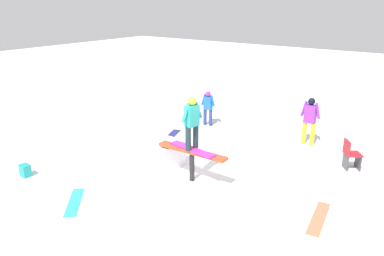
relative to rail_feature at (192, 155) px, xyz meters
The scene contains 11 objects.
ground_plane 0.74m from the rail_feature, ahead, with size 60.00×60.00×0.00m, color white.
rail_feature is the anchor object (origin of this frame).
snow_kicker_ramp 1.68m from the rail_feature, behind, with size 1.80×1.50×0.76m, color white.
main_rider_on_rail 0.87m from the rail_feature, ahead, with size 1.50×0.74×1.43m.
bystander_purple 4.69m from the rail_feature, 70.26° to the left, with size 0.66×0.23×1.61m.
bystander_blue 4.71m from the rail_feature, 118.55° to the left, with size 0.59×0.23×1.34m.
loose_snowboard_navy 3.60m from the rail_feature, 138.07° to the left, with size 1.31×0.28×0.02m, color navy.
loose_snowboard_coral 3.46m from the rail_feature, ahead, with size 1.48×0.28×0.02m, color #EA724D.
loose_snowboard_cyan 3.14m from the rail_feature, 121.68° to the right, with size 1.32×0.28×0.02m, color #2AB3CD.
folding_chair 4.59m from the rail_feature, 45.10° to the left, with size 0.61×0.61×0.88m.
backpack_on_snow 4.62m from the rail_feature, 147.20° to the right, with size 0.30×0.22×0.34m, color teal.
Camera 1 is at (5.33, -7.34, 4.62)m, focal length 35.00 mm.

